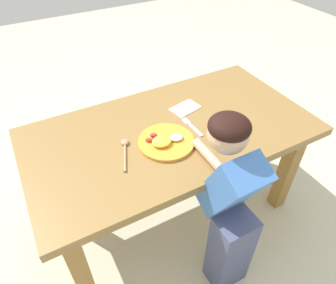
{
  "coord_description": "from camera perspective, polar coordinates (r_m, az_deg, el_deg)",
  "views": [
    {
      "loc": [
        -0.6,
        -1.07,
        1.66
      ],
      "look_at": [
        -0.08,
        -0.1,
        0.69
      ],
      "focal_mm": 32.66,
      "sensor_mm": 36.0,
      "label": 1
    }
  ],
  "objects": [
    {
      "name": "dining_table",
      "position": [
        1.64,
        0.64,
        -0.22
      ],
      "size": [
        1.48,
        0.79,
        0.67
      ],
      "color": "olive",
      "rests_on": "ground_plane"
    },
    {
      "name": "person",
      "position": [
        1.42,
        11.45,
        -11.58
      ],
      "size": [
        0.19,
        0.43,
        0.98
      ],
      "color": "#484F71",
      "rests_on": "ground_plane"
    },
    {
      "name": "spoon",
      "position": [
        1.46,
        -8.04,
        -1.22
      ],
      "size": [
        0.11,
        0.21,
        0.02
      ],
      "rotation": [
        0.0,
        0.0,
        1.18
      ],
      "color": "tan",
      "rests_on": "dining_table"
    },
    {
      "name": "fork",
      "position": [
        1.59,
        4.33,
        3.03
      ],
      "size": [
        0.03,
        0.21,
        0.01
      ],
      "rotation": [
        0.0,
        0.0,
        1.62
      ],
      "color": "silver",
      "rests_on": "dining_table"
    },
    {
      "name": "plate",
      "position": [
        1.48,
        -0.46,
        0.13
      ],
      "size": [
        0.28,
        0.28,
        0.04
      ],
      "color": "gold",
      "rests_on": "dining_table"
    },
    {
      "name": "ground_plane",
      "position": [
        2.06,
        0.52,
        -12.19
      ],
      "size": [
        8.0,
        8.0,
        0.0
      ],
      "primitive_type": "plane",
      "color": "beige"
    },
    {
      "name": "napkin",
      "position": [
        1.72,
        3.24,
        6.33
      ],
      "size": [
        0.18,
        0.13,
        0.0
      ],
      "primitive_type": "cube",
      "rotation": [
        0.0,
        0.0,
        0.2
      ],
      "color": "white",
      "rests_on": "dining_table"
    },
    {
      "name": "drinking_cup",
      "position": [
        1.51,
        9.35,
        2.37
      ],
      "size": [
        0.07,
        0.07,
        0.1
      ],
      "primitive_type": "cylinder",
      "color": "#557FE3",
      "rests_on": "dining_table"
    }
  ]
}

